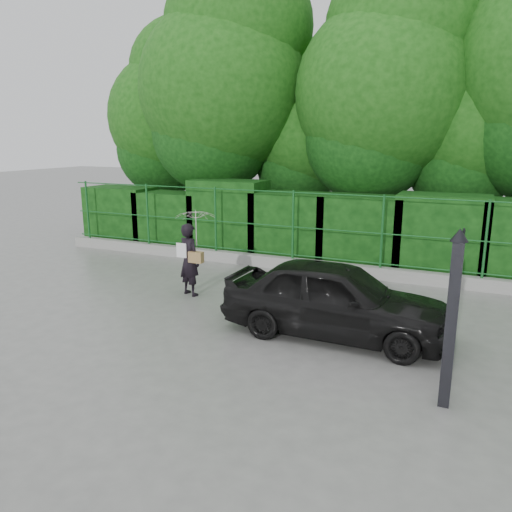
% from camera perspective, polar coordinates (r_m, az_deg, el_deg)
% --- Properties ---
extents(ground, '(80.00, 80.00, 0.00)m').
position_cam_1_polar(ground, '(9.61, -7.49, -7.60)').
color(ground, gray).
extents(kerb, '(14.00, 0.25, 0.30)m').
position_cam_1_polar(kerb, '(13.42, 2.56, -0.74)').
color(kerb, '#9E9E99').
rests_on(kerb, ground).
extents(fence, '(14.13, 0.06, 1.80)m').
position_cam_1_polar(fence, '(13.13, 3.51, 3.61)').
color(fence, '#165922').
rests_on(fence, kerb).
extents(hedge, '(14.20, 1.20, 2.21)m').
position_cam_1_polar(hedge, '(14.12, 4.54, 3.41)').
color(hedge, black).
rests_on(hedge, ground).
extents(trees, '(17.10, 6.15, 8.08)m').
position_cam_1_polar(trees, '(15.81, 11.34, 17.48)').
color(trees, black).
rests_on(trees, ground).
extents(gate, '(0.22, 2.33, 2.36)m').
position_cam_1_polar(gate, '(7.24, 21.65, -5.60)').
color(gate, black).
rests_on(gate, ground).
extents(woman, '(0.93, 0.89, 1.91)m').
position_cam_1_polar(woman, '(10.95, -7.18, 1.81)').
color(woman, black).
rests_on(woman, ground).
extents(car, '(3.99, 1.66, 1.35)m').
position_cam_1_polar(car, '(8.87, 9.03, -4.83)').
color(car, black).
rests_on(car, ground).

